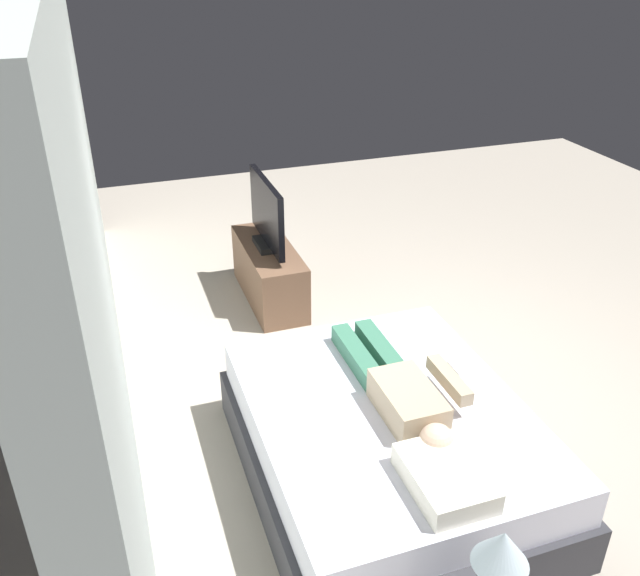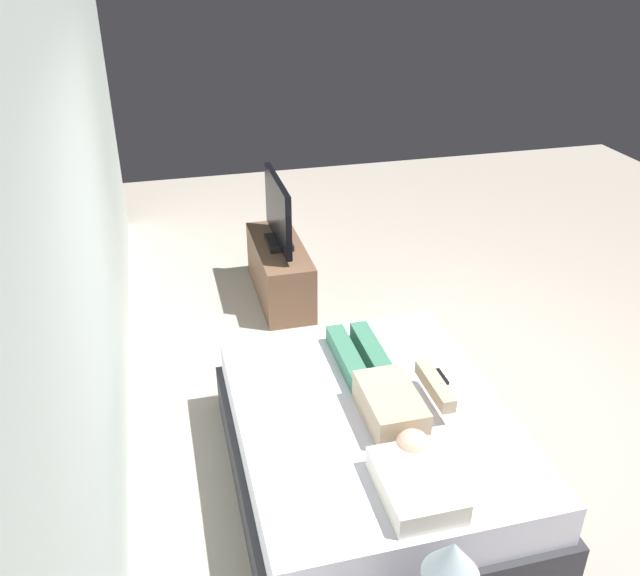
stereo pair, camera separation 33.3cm
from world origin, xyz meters
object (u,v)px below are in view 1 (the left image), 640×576
Objects in this scene: bed at (386,445)px; tv_stand at (269,273)px; remote at (450,371)px; lamp at (502,550)px; tv at (267,215)px; pillow at (445,478)px; person at (400,389)px.

bed reaches higher than tv_stand.
tv_stand is (2.16, 0.55, -0.30)m from remote.
lamp reaches higher than remote.
lamp is at bearing 179.06° from tv.
lamp is at bearing 174.51° from bed.
tv is at bearing -0.94° from lamp.
tv reaches higher than bed.
lamp reaches higher than tv_stand.
lamp is at bearing 157.24° from remote.
remote reaches higher than tv_stand.
bed is at bearing 0.00° from pillow.
lamp is at bearing 168.92° from pillow.
remote is 0.36× the size of lamp.
tv is at bearing -153.43° from tv_stand.
bed is at bearing -178.48° from tv_stand.
pillow is at bearing -178.80° from tv_stand.
tv is (-0.00, -0.00, 0.53)m from tv_stand.
person is at bearing -176.49° from tv.
remote is (0.18, -0.48, 0.29)m from bed.
pillow is 1.14× the size of lamp.
person reaches higher than bed.
lamp is (-1.29, 0.20, 0.23)m from person.
remote is 2.25m from tv_stand.
bed is 1.53× the size of person.
tv is at bearing 1.20° from pillow.
tv is at bearing 14.20° from remote.
tv_stand is (2.98, 0.06, -0.35)m from pillow.
tv is (2.16, 0.55, 0.24)m from remote.
person is 0.44m from remote.
bed is 4.59× the size of lamp.
remote is (0.15, -0.40, -0.07)m from person.
tv is at bearing 1.52° from bed.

